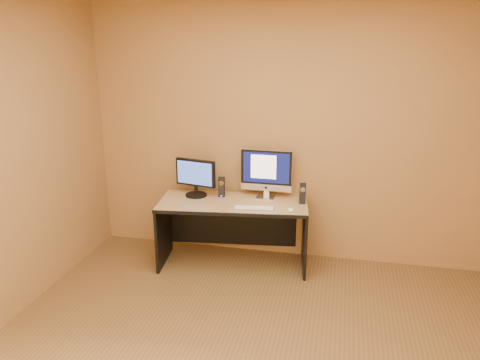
# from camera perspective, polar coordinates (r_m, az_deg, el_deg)

# --- Properties ---
(walls) EXTENTS (4.00, 4.00, 2.60)m
(walls) POSITION_cam_1_polar(r_m,az_deg,el_deg) (2.80, 0.20, -2.22)
(walls) COLOR olive
(walls) RESTS_ON ground
(desk) EXTENTS (1.52, 0.81, 0.67)m
(desk) POSITION_cam_1_polar(r_m,az_deg,el_deg) (4.72, -0.85, -6.51)
(desk) COLOR tan
(desk) RESTS_ON ground
(imac) EXTENTS (0.52, 0.19, 0.50)m
(imac) POSITION_cam_1_polar(r_m,az_deg,el_deg) (4.65, 3.19, 0.77)
(imac) COLOR silver
(imac) RESTS_ON desk
(second_monitor) EXTENTS (0.47, 0.30, 0.38)m
(second_monitor) POSITION_cam_1_polar(r_m,az_deg,el_deg) (4.73, -5.42, 0.26)
(second_monitor) COLOR black
(second_monitor) RESTS_ON desk
(speaker_left) EXTENTS (0.07, 0.07, 0.20)m
(speaker_left) POSITION_cam_1_polar(r_m,az_deg,el_deg) (4.73, -2.26, -0.86)
(speaker_left) COLOR black
(speaker_left) RESTS_ON desk
(speaker_right) EXTENTS (0.07, 0.07, 0.20)m
(speaker_right) POSITION_cam_1_polar(r_m,az_deg,el_deg) (4.57, 7.64, -1.65)
(speaker_right) COLOR black
(speaker_right) RESTS_ON desk
(keyboard) EXTENTS (0.40, 0.15, 0.02)m
(keyboard) POSITION_cam_1_polar(r_m,az_deg,el_deg) (4.41, 1.70, -3.45)
(keyboard) COLOR #B1B1B5
(keyboard) RESTS_ON desk
(mouse) EXTENTS (0.06, 0.10, 0.03)m
(mouse) POSITION_cam_1_polar(r_m,az_deg,el_deg) (4.37, 6.21, -3.62)
(mouse) COLOR white
(mouse) RESTS_ON desk
(cable_a) EXTENTS (0.12, 0.17, 0.01)m
(cable_a) POSITION_cam_1_polar(r_m,az_deg,el_deg) (4.79, 3.34, -1.85)
(cable_a) COLOR black
(cable_a) RESTS_ON desk
(cable_b) EXTENTS (0.04, 0.16, 0.01)m
(cable_b) POSITION_cam_1_polar(r_m,az_deg,el_deg) (4.79, 2.95, -1.81)
(cable_b) COLOR black
(cable_b) RESTS_ON desk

